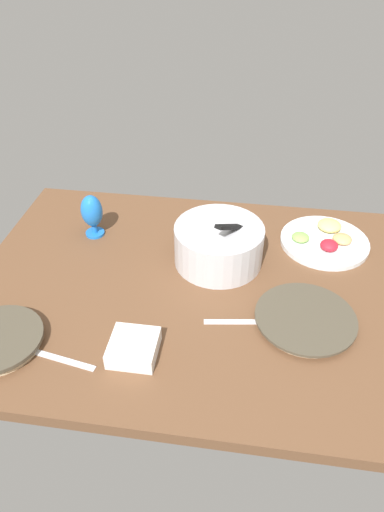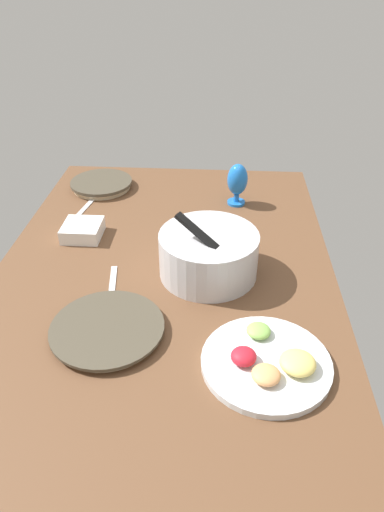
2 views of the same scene
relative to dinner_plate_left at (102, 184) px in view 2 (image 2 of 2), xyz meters
The scene contains 9 objects.
ground_plane 66.88cm from the dinner_plate_left, 28.79° to the left, with size 160.00×104.00×4.00cm, color brown.
dinner_plate_left is the anchor object (origin of this frame).
dinner_plate_right 86.66cm from the dinner_plate_left, 13.95° to the left, with size 29.35×29.35×2.32cm.
mixing_bowl 72.65cm from the dinner_plate_left, 39.12° to the left, with size 29.38×29.38×20.59cm.
fruit_platter 111.12cm from the dinner_plate_left, 33.37° to the left, with size 30.94×30.94×5.18cm.
hurricane_glass_blue 56.22cm from the dinner_plate_left, 79.56° to the left, with size 7.68×7.68×16.09cm.
square_bowl_white 37.85cm from the dinner_plate_left, ahead, with size 12.72×12.72×4.82cm.
fork_by_left_plate 20.19cm from the dinner_plate_left, ahead, with size 18.00×1.80×0.60cm, color silver.
fork_by_right_plate 66.37cm from the dinner_plate_left, 15.61° to the left, with size 18.00×1.80×0.60cm, color silver.
Camera 2 is at (111.72, 16.21, 83.28)cm, focal length 32.53 mm.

